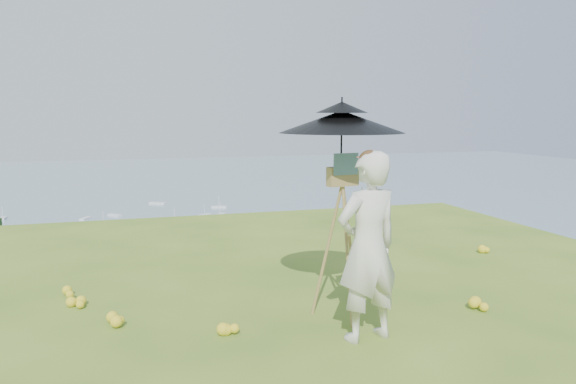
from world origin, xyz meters
name	(u,v)px	position (x,y,z in m)	size (l,w,h in m)	color
ground	(163,368)	(0.00, 0.00, 0.00)	(14.00, 14.00, 0.00)	#4F7421
shoreline_tier	(131,381)	(0.00, 75.00, -36.00)	(170.00, 28.00, 8.00)	slate
bay_water	(122,200)	(0.00, 240.00, -34.00)	(700.00, 700.00, 0.00)	#7090A1
slope_trees	(132,356)	(0.00, 35.00, -15.00)	(110.00, 50.00, 6.00)	#164815
harbor_town	(129,338)	(0.00, 75.00, -29.50)	(110.00, 22.00, 5.00)	silver
moored_boats	(78,241)	(-12.50, 161.00, -33.65)	(140.00, 140.00, 0.70)	silver
wildflowers	(161,350)	(0.00, 0.25, 0.06)	(10.00, 10.50, 0.12)	gold
painter	(368,247)	(1.87, 0.08, 0.88)	(0.64, 0.42, 1.76)	silver
field_easel	(342,236)	(1.86, 0.70, 0.85)	(0.65, 0.65, 1.70)	olive
sun_umbrella	(341,140)	(1.85, 0.73, 1.83)	(1.26, 1.26, 0.85)	black
painter_cap	(370,156)	(1.87, 0.08, 1.71)	(0.20, 0.24, 0.10)	#DC7A78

